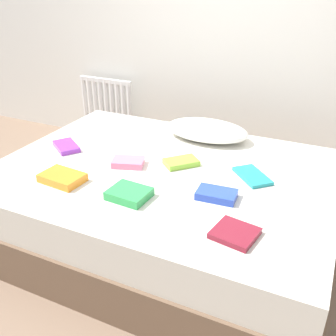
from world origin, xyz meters
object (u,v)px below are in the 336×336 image
pillow (207,130)px  textbook_lime (181,162)px  textbook_green (129,194)px  textbook_teal (252,176)px  textbook_blue (217,195)px  radiator (107,107)px  textbook_pink (128,162)px  textbook_maroon (235,233)px  textbook_purple (66,146)px  bed (165,205)px  textbook_orange (62,178)px

pillow → textbook_lime: size_ratio=2.94×
textbook_green → textbook_teal: 0.71m
textbook_blue → textbook_green: textbook_green is taller
radiator → textbook_green: radiator is taller
pillow → textbook_pink: bearing=-115.3°
radiator → textbook_maroon: radiator is taller
radiator → textbook_teal: size_ratio=2.31×
textbook_purple → textbook_maroon: size_ratio=1.16×
bed → textbook_orange: 0.65m
textbook_orange → textbook_green: bearing=6.1°
textbook_pink → textbook_purple: bearing=156.4°
pillow → textbook_lime: (0.00, -0.45, -0.05)m
radiator → textbook_purple: 1.32m
radiator → textbook_lime: (1.27, -1.11, 0.15)m
textbook_orange → textbook_teal: size_ratio=0.98×
textbook_purple → textbook_lime: (0.78, 0.10, 0.00)m
textbook_maroon → textbook_orange: bearing=-174.7°
radiator → textbook_pink: bearing=-51.9°
textbook_blue → textbook_teal: bearing=64.9°
textbook_purple → textbook_green: bearing=7.5°
radiator → textbook_blue: radiator is taller
textbook_purple → textbook_lime: bearing=42.6°
textbook_green → textbook_teal: (0.52, 0.48, -0.01)m
textbook_blue → pillow: bearing=109.5°
bed → textbook_blue: size_ratio=9.92×
pillow → textbook_maroon: pillow is taller
bed → textbook_maroon: textbook_maroon is taller
textbook_purple → textbook_teal: 1.21m
textbook_maroon → textbook_purple: bearing=170.4°
textbook_maroon → textbook_green: bearing=-178.4°
textbook_green → textbook_orange: bearing=-175.3°
textbook_orange → textbook_maroon: bearing=0.8°
textbook_blue → textbook_purple: bearing=166.7°
textbook_blue → textbook_teal: 0.32m
radiator → textbook_green: bearing=-53.2°
textbook_pink → textbook_blue: 0.62m
textbook_purple → textbook_pink: bearing=30.5°
textbook_blue → textbook_maroon: bearing=-61.1°
textbook_blue → textbook_green: (-0.41, -0.19, 0.00)m
textbook_pink → textbook_orange: 0.40m
pillow → textbook_lime: bearing=-89.4°
textbook_green → textbook_lime: 0.47m
radiator → textbook_maroon: (1.76, -1.66, 0.15)m
bed → textbook_lime: (0.07, 0.09, 0.27)m
textbook_purple → textbook_teal: bearing=41.0°
textbook_pink → textbook_teal: (0.71, 0.16, -0.01)m
textbook_pink → textbook_purple: size_ratio=0.86×
bed → textbook_purple: textbook_purple is taller
textbook_pink → textbook_green: textbook_green is taller
textbook_orange → radiator: bearing=120.6°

